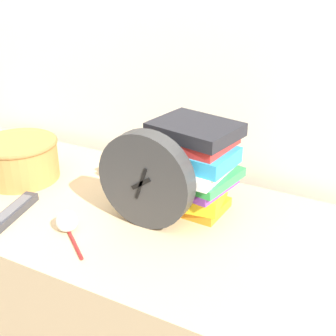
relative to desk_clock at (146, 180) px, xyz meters
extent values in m
cube|color=silver|center=(-0.16, 0.38, 0.31)|extent=(6.00, 0.04, 2.40)
cube|color=tan|center=(-0.16, 0.02, -0.51)|extent=(1.35, 0.57, 0.77)
cylinder|color=#333333|center=(0.00, 0.00, 0.00)|extent=(0.24, 0.04, 0.24)
cylinder|color=white|center=(0.00, -0.01, 0.00)|extent=(0.21, 0.01, 0.21)
cube|color=black|center=(0.00, -0.02, 0.00)|extent=(0.05, 0.01, 0.04)
cube|color=black|center=(0.00, -0.02, 0.00)|extent=(0.03, 0.01, 0.08)
cylinder|color=black|center=(0.00, -0.02, 0.00)|extent=(0.01, 0.01, 0.01)
cube|color=orange|center=(0.06, 0.12, -0.11)|extent=(0.19, 0.13, 0.02)
cube|color=yellow|center=(0.05, 0.11, -0.07)|extent=(0.20, 0.15, 0.04)
cube|color=#7A3899|center=(0.06, 0.13, -0.04)|extent=(0.19, 0.18, 0.02)
cube|color=green|center=(0.06, 0.13, -0.02)|extent=(0.24, 0.20, 0.02)
cube|color=white|center=(0.04, 0.11, 0.00)|extent=(0.21, 0.17, 0.02)
cube|color=#2D9ED1|center=(0.06, 0.12, 0.03)|extent=(0.21, 0.15, 0.04)
cube|color=red|center=(0.04, 0.14, 0.06)|extent=(0.22, 0.17, 0.02)
cube|color=#232328|center=(0.06, 0.13, 0.09)|extent=(0.22, 0.19, 0.03)
cylinder|color=#B27A3D|center=(-0.44, 0.04, -0.06)|extent=(0.21, 0.21, 0.11)
torus|color=olive|center=(-0.44, 0.04, -0.01)|extent=(0.22, 0.22, 0.01)
cube|color=#333338|center=(-0.31, -0.12, -0.11)|extent=(0.07, 0.18, 0.02)
cube|color=#59595E|center=(-0.31, -0.12, -0.10)|extent=(0.05, 0.13, 0.00)
sphere|color=white|center=(-0.15, -0.11, -0.09)|extent=(0.05, 0.05, 0.05)
cylinder|color=#B21E1E|center=(-0.10, -0.15, -0.11)|extent=(0.11, 0.09, 0.01)
camera|label=1|loc=(0.50, -0.82, 0.49)|focal=50.00mm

